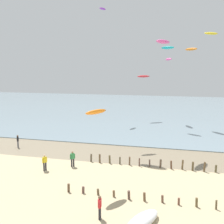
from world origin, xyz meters
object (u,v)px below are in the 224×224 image
person_by_waterline (18,141)px  person_left_flank (45,162)px  kite_aloft_4 (103,9)px  person_nearest_camera (73,158)px  kite_aloft_8 (143,76)px  kite_aloft_3 (169,59)px  kite_aloft_6 (163,42)px  person_right_flank (100,207)px  kite_aloft_1 (96,112)px  kite_aloft_9 (211,33)px  kite_aloft_2 (168,48)px  grounded_kite (142,220)px  kite_aloft_0 (191,49)px

person_by_waterline → person_left_flank: 9.99m
person_left_flank → kite_aloft_4: (-2.03, 28.94, 20.91)m
person_nearest_camera → kite_aloft_8: 30.13m
kite_aloft_3 → person_nearest_camera: bearing=143.1°
kite_aloft_6 → person_right_flank: bearing=-164.5°
kite_aloft_1 → kite_aloft_3: kite_aloft_3 is taller
kite_aloft_1 → kite_aloft_9: 29.77m
person_nearest_camera → kite_aloft_4: kite_aloft_4 is taller
kite_aloft_2 → kite_aloft_3: bearing=121.4°
grounded_kite → kite_aloft_4: size_ratio=1.65×
person_right_flank → kite_aloft_6: 21.49m
kite_aloft_6 → kite_aloft_8: bearing=38.6°
kite_aloft_3 → kite_aloft_4: bearing=72.4°
person_by_waterline → kite_aloft_1: 17.69m
person_by_waterline → kite_aloft_8: size_ratio=0.62×
kite_aloft_6 → grounded_kite: bearing=-154.6°
person_nearest_camera → kite_aloft_1: bearing=-47.8°
kite_aloft_0 → kite_aloft_6: (-3.81, -16.24, -0.16)m
person_by_waterline → person_right_flank: bearing=-42.2°
person_by_waterline → kite_aloft_6: (18.36, 3.11, 12.62)m
person_nearest_camera → kite_aloft_6: (8.61, 8.03, 12.62)m
kite_aloft_3 → kite_aloft_9: size_ratio=1.12×
kite_aloft_9 → kite_aloft_6: bearing=36.6°
person_by_waterline → kite_aloft_6: 22.49m
person_nearest_camera → kite_aloft_2: 27.10m
person_nearest_camera → person_by_waterline: bearing=153.2°
kite_aloft_6 → kite_aloft_9: kite_aloft_9 is taller
kite_aloft_4 → kite_aloft_9: kite_aloft_4 is taller
grounded_kite → kite_aloft_9: (6.59, 30.69, 15.59)m
person_left_flank → kite_aloft_6: bearing=41.8°
person_by_waterline → kite_aloft_4: bearing=76.4°
kite_aloft_2 → kite_aloft_0: bearing=58.8°
person_right_flank → kite_aloft_1: kite_aloft_1 is taller
person_right_flank → kite_aloft_8: bearing=93.2°
person_left_flank → kite_aloft_4: 35.76m
person_by_waterline → kite_aloft_0: size_ratio=0.59×
kite_aloft_0 → kite_aloft_1: size_ratio=1.30×
kite_aloft_0 → kite_aloft_4: kite_aloft_4 is taller
grounded_kite → kite_aloft_6: kite_aloft_6 is taller
kite_aloft_0 → kite_aloft_9: kite_aloft_9 is taller
kite_aloft_4 → person_left_flank: bearing=-160.0°
person_nearest_camera → kite_aloft_9: size_ratio=0.71×
person_by_waterline → person_right_flank: same height
grounded_kite → kite_aloft_4: (-13.05, 36.34, 21.49)m
person_by_waterline → kite_aloft_2: 28.28m
kite_aloft_9 → kite_aloft_8: bearing=-59.1°
kite_aloft_3 → kite_aloft_4: kite_aloft_4 is taller
kite_aloft_1 → kite_aloft_2: size_ratio=0.89×
grounded_kite → kite_aloft_2: size_ratio=1.34×
person_left_flank → kite_aloft_1: kite_aloft_1 is taller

